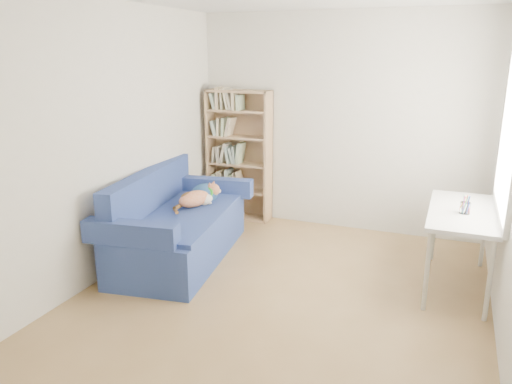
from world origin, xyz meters
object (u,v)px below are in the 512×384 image
(desk, at_px, (462,217))
(pen_cup, at_px, (465,207))
(bookshelf, at_px, (239,160))
(sofa, at_px, (178,226))

(desk, xyz_separation_m, pen_cup, (0.01, -0.10, 0.13))
(desk, bearing_deg, bookshelf, 157.63)
(sofa, xyz_separation_m, bookshelf, (0.08, 1.46, 0.43))
(bookshelf, xyz_separation_m, pen_cup, (2.71, -1.21, 0.04))
(bookshelf, distance_m, desk, 2.92)
(desk, distance_m, pen_cup, 0.17)
(bookshelf, relative_size, desk, 1.32)
(sofa, distance_m, bookshelf, 1.53)
(sofa, bearing_deg, pen_cup, -3.06)
(bookshelf, relative_size, pen_cup, 9.74)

